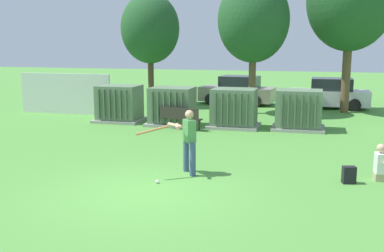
# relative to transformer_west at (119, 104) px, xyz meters

# --- Properties ---
(ground_plane) EXTENTS (96.00, 96.00, 0.00)m
(ground_plane) POSITION_rel_transformer_west_xyz_m (4.60, -9.08, -0.79)
(ground_plane) COLOR #51933D
(fence_panel) EXTENTS (4.80, 0.12, 2.00)m
(fence_panel) POSITION_rel_transformer_west_xyz_m (-3.52, 1.42, 0.21)
(fence_panel) COLOR silver
(fence_panel) RESTS_ON ground
(transformer_west) EXTENTS (2.10, 1.70, 1.62)m
(transformer_west) POSITION_rel_transformer_west_xyz_m (0.00, 0.00, 0.00)
(transformer_west) COLOR #9E9B93
(transformer_west) RESTS_ON ground
(transformer_mid_west) EXTENTS (2.10, 1.70, 1.62)m
(transformer_mid_west) POSITION_rel_transformer_west_xyz_m (2.55, -0.25, 0.00)
(transformer_mid_west) COLOR #9E9B93
(transformer_mid_west) RESTS_ON ground
(transformer_mid_east) EXTENTS (2.10, 1.70, 1.62)m
(transformer_mid_east) POSITION_rel_transformer_west_xyz_m (5.21, -0.12, 0.00)
(transformer_mid_east) COLOR #9E9B93
(transformer_mid_east) RESTS_ON ground
(transformer_east) EXTENTS (2.10, 1.70, 1.62)m
(transformer_east) POSITION_rel_transformer_west_xyz_m (7.83, 0.09, 0.00)
(transformer_east) COLOR #9E9B93
(transformer_east) RESTS_ON ground
(park_bench) EXTENTS (1.84, 0.83, 0.92)m
(park_bench) POSITION_rel_transformer_west_xyz_m (3.17, -1.15, -0.25)
(park_bench) COLOR #2D2823
(park_bench) RESTS_ON ground
(batter) EXTENTS (1.43, 1.18, 1.74)m
(batter) POSITION_rel_transformer_west_xyz_m (5.17, -7.27, 0.19)
(batter) COLOR #384C75
(batter) RESTS_ON ground
(sports_ball) EXTENTS (0.09, 0.09, 0.09)m
(sports_ball) POSITION_rel_transformer_west_xyz_m (4.66, -8.31, -0.74)
(sports_ball) COLOR white
(sports_ball) RESTS_ON ground
(seated_spectator) EXTENTS (0.76, 0.59, 0.96)m
(seated_spectator) POSITION_rel_transformer_west_xyz_m (10.20, -6.57, -0.41)
(seated_spectator) COLOR tan
(seated_spectator) RESTS_ON ground
(backpack) EXTENTS (0.36, 0.32, 0.44)m
(backpack) POSITION_rel_transformer_west_xyz_m (9.33, -7.05, -0.57)
(backpack) COLOR black
(backpack) RESTS_ON ground
(tree_left) EXTENTS (3.24, 3.24, 6.19)m
(tree_left) POSITION_rel_transformer_west_xyz_m (-0.50, 5.55, 3.46)
(tree_left) COLOR #4C3828
(tree_left) RESTS_ON ground
(tree_center_left) EXTENTS (3.48, 3.48, 6.64)m
(tree_center_left) POSITION_rel_transformer_west_xyz_m (5.40, 3.94, 3.77)
(tree_center_left) COLOR brown
(tree_center_left) RESTS_ON ground
(tree_center_right) EXTENTS (4.23, 4.23, 8.09)m
(tree_center_right) POSITION_rel_transformer_west_xyz_m (9.92, 5.42, 4.76)
(tree_center_right) COLOR brown
(tree_center_right) RESTS_ON ground
(parked_car_leftmost) EXTENTS (4.36, 2.27, 1.62)m
(parked_car_leftmost) POSITION_rel_transformer_west_xyz_m (4.17, 7.18, -0.04)
(parked_car_leftmost) COLOR gray
(parked_car_leftmost) RESTS_ON ground
(parked_car_left_of_center) EXTENTS (4.23, 1.98, 1.62)m
(parked_car_left_of_center) POSITION_rel_transformer_west_xyz_m (9.20, 6.80, -0.04)
(parked_car_left_of_center) COLOR silver
(parked_car_left_of_center) RESTS_ON ground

